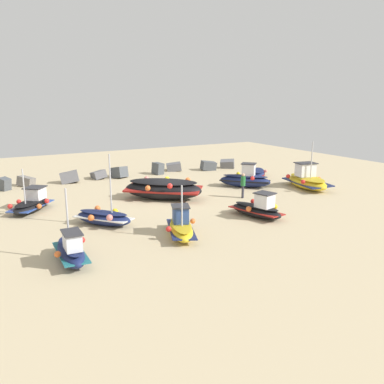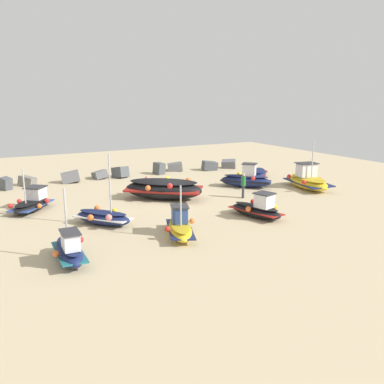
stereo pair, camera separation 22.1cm
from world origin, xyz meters
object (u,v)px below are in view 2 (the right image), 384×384
(fishing_boat_0, at_px, (257,209))
(fishing_boat_4, at_px, (103,217))
(person_walking, at_px, (243,184))
(fishing_boat_1, at_px, (163,189))
(fishing_boat_2, at_px, (246,179))
(fishing_boat_3, at_px, (308,180))
(fishing_boat_7, at_px, (259,173))
(fishing_boat_5, at_px, (69,250))
(fishing_boat_6, at_px, (32,203))
(fishing_boat_8, at_px, (180,226))

(fishing_boat_0, height_order, fishing_boat_4, fishing_boat_4)
(person_walking, bearing_deg, fishing_boat_1, -159.49)
(fishing_boat_2, distance_m, fishing_boat_3, 4.52)
(fishing_boat_0, bearing_deg, fishing_boat_7, 126.66)
(fishing_boat_5, distance_m, fishing_boat_6, 9.00)
(fishing_boat_1, xyz_separation_m, fishing_boat_3, (10.71, -2.21, -0.10))
(fishing_boat_8, bearing_deg, fishing_boat_6, 55.37)
(fishing_boat_0, bearing_deg, person_walking, 139.27)
(fishing_boat_0, height_order, fishing_boat_6, fishing_boat_6)
(fishing_boat_1, xyz_separation_m, fishing_boat_8, (-2.39, -7.06, -0.23))
(fishing_boat_2, bearing_deg, fishing_boat_1, -131.25)
(fishing_boat_5, distance_m, person_walking, 13.82)
(fishing_boat_0, relative_size, fishing_boat_3, 0.77)
(fishing_boat_0, height_order, fishing_boat_2, fishing_boat_2)
(fishing_boat_5, xyz_separation_m, fishing_boat_7, (18.06, 10.67, -0.16))
(fishing_boat_3, relative_size, fishing_boat_6, 1.37)
(fishing_boat_0, xyz_separation_m, fishing_boat_5, (-10.72, -1.39, 0.03))
(fishing_boat_3, bearing_deg, fishing_boat_7, 16.82)
(fishing_boat_2, distance_m, fishing_boat_5, 16.89)
(fishing_boat_2, height_order, fishing_boat_7, fishing_boat_2)
(fishing_boat_1, height_order, fishing_boat_8, fishing_boat_8)
(fishing_boat_1, relative_size, person_walking, 3.11)
(fishing_boat_1, bearing_deg, fishing_boat_7, 55.97)
(fishing_boat_2, bearing_deg, fishing_boat_8, -95.55)
(fishing_boat_1, relative_size, fishing_boat_6, 1.58)
(fishing_boat_6, relative_size, fishing_boat_7, 1.05)
(fishing_boat_5, height_order, fishing_boat_8, fishing_boat_5)
(fishing_boat_5, bearing_deg, fishing_boat_7, 122.97)
(fishing_boat_6, distance_m, person_walking, 13.35)
(fishing_boat_8, bearing_deg, fishing_boat_0, -61.56)
(fishing_boat_6, xyz_separation_m, fishing_boat_8, (5.66, -8.29, 0.01))
(fishing_boat_2, relative_size, fishing_boat_3, 0.80)
(fishing_boat_2, xyz_separation_m, fishing_boat_5, (-14.83, -8.07, -0.09))
(fishing_boat_2, height_order, fishing_boat_8, fishing_boat_8)
(fishing_boat_2, xyz_separation_m, fishing_boat_6, (-15.01, 0.93, -0.14))
(fishing_boat_6, bearing_deg, fishing_boat_7, -45.71)
(fishing_boat_3, height_order, fishing_boat_7, fishing_boat_3)
(fishing_boat_5, relative_size, fishing_boat_6, 0.94)
(fishing_boat_6, height_order, fishing_boat_7, fishing_boat_6)
(fishing_boat_2, relative_size, fishing_boat_8, 1.03)
(fishing_boat_2, xyz_separation_m, fishing_boat_4, (-12.13, -3.85, -0.18))
(fishing_boat_5, relative_size, person_walking, 1.85)
(fishing_boat_0, xyz_separation_m, fishing_boat_1, (-2.84, 6.38, 0.21))
(fishing_boat_0, relative_size, fishing_boat_7, 1.11)
(fishing_boat_3, bearing_deg, fishing_boat_5, 117.60)
(fishing_boat_2, relative_size, fishing_boat_7, 1.16)
(fishing_boat_8, height_order, person_walking, fishing_boat_8)
(fishing_boat_1, distance_m, fishing_boat_6, 8.15)
(person_walking, bearing_deg, fishing_boat_0, -69.65)
(fishing_boat_5, bearing_deg, fishing_boat_0, 99.75)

